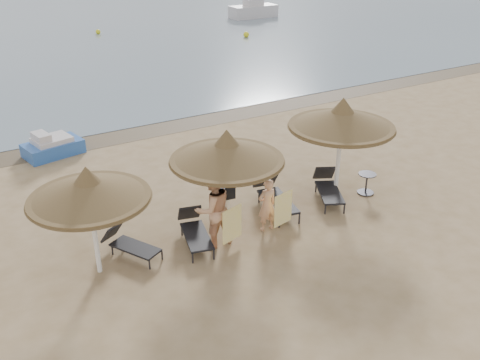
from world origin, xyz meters
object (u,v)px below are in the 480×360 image
object	(u,v)px
lounger_near_right	(274,195)
palapa_center	(227,152)
side_table	(366,184)
palapa_left	(89,190)
palapa_right	(342,119)
person_right	(267,201)
lounger_far_left	(128,243)
lounger_near_left	(194,229)
lounger_far_right	(328,187)
pedal_boat	(52,146)
person_left	(213,203)

from	to	relation	value
lounger_near_right	palapa_center	bearing A→B (deg)	-154.27
lounger_near_right	side_table	bearing A→B (deg)	-1.72
palapa_left	palapa_right	bearing A→B (deg)	1.86
person_right	lounger_far_left	bearing A→B (deg)	-10.88
lounger_near_left	lounger_near_right	distance (m)	2.82
palapa_left	palapa_center	bearing A→B (deg)	0.71
palapa_center	lounger_far_left	xyz separation A→B (m)	(-2.66, 0.30, -2.00)
lounger_near_right	side_table	size ratio (longest dim) A/B	3.22
person_right	lounger_far_right	bearing A→B (deg)	-166.10
lounger_near_right	pedal_boat	world-z (taller)	pedal_boat
palapa_right	side_table	world-z (taller)	palapa_right
palapa_left	palapa_center	xyz separation A→B (m)	(3.52, 0.04, 0.13)
palapa_center	side_table	bearing A→B (deg)	-2.23
palapa_left	lounger_near_left	distance (m)	3.14
palapa_right	side_table	distance (m)	2.34
lounger_far_right	side_table	world-z (taller)	lounger_far_right
palapa_center	lounger_far_right	distance (m)	4.03
lounger_near_left	side_table	world-z (taller)	lounger_near_left
palapa_center	lounger_near_left	distance (m)	2.20
side_table	person_right	world-z (taller)	person_right
palapa_left	lounger_near_left	xyz separation A→B (m)	(2.54, 0.05, -1.84)
palapa_left	lounger_near_left	size ratio (longest dim) A/B	1.49
person_left	lounger_near_left	bearing A→B (deg)	-46.88
palapa_left	lounger_near_right	distance (m)	5.64
person_left	person_right	xyz separation A→B (m)	(1.57, -0.08, -0.32)
lounger_far_right	palapa_center	bearing A→B (deg)	-150.84
lounger_near_left	side_table	bearing A→B (deg)	11.39
lounger_far_left	lounger_near_left	xyz separation A→B (m)	(1.68, -0.29, 0.04)
palapa_left	pedal_boat	size ratio (longest dim) A/B	1.30
lounger_far_left	person_right	bearing A→B (deg)	-40.09
lounger_far_right	person_left	xyz separation A→B (m)	(-4.13, -0.52, 0.82)
side_table	pedal_boat	distance (m)	10.89
side_table	palapa_left	bearing A→B (deg)	179.02
lounger_far_left	person_left	size ratio (longest dim) A/B	0.69
lounger_far_right	side_table	bearing A→B (deg)	10.04
palapa_center	lounger_near_right	world-z (taller)	palapa_center
side_table	person_left	world-z (taller)	person_left
palapa_center	palapa_right	world-z (taller)	palapa_right
lounger_near_left	person_right	distance (m)	2.05
lounger_far_left	side_table	xyz separation A→B (m)	(7.39, -0.48, -0.01)
lounger_far_right	person_left	world-z (taller)	person_left
lounger_near_right	lounger_far_right	xyz separation A→B (m)	(1.72, -0.31, -0.04)
person_right	pedal_boat	xyz separation A→B (m)	(-3.82, 8.07, -0.54)
lounger_far_right	pedal_boat	distance (m)	9.82
palapa_right	person_right	bearing A→B (deg)	-167.68
side_table	lounger_near_right	bearing A→B (deg)	167.31
pedal_boat	lounger_far_left	bearing A→B (deg)	-100.51
person_left	side_table	bearing A→B (deg)	179.47
palapa_left	pedal_boat	xyz separation A→B (m)	(0.66, 7.68, -1.86)
palapa_center	lounger_far_left	distance (m)	3.34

